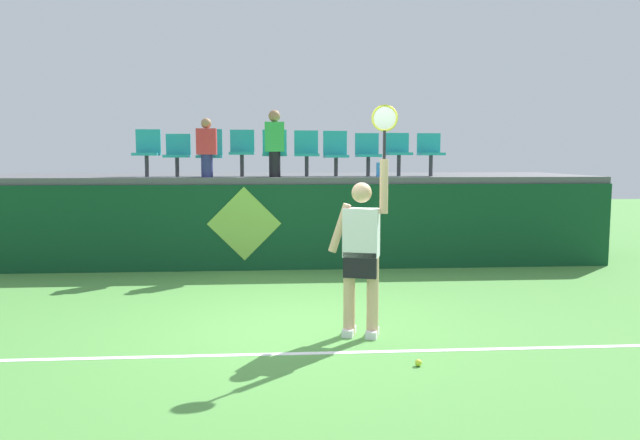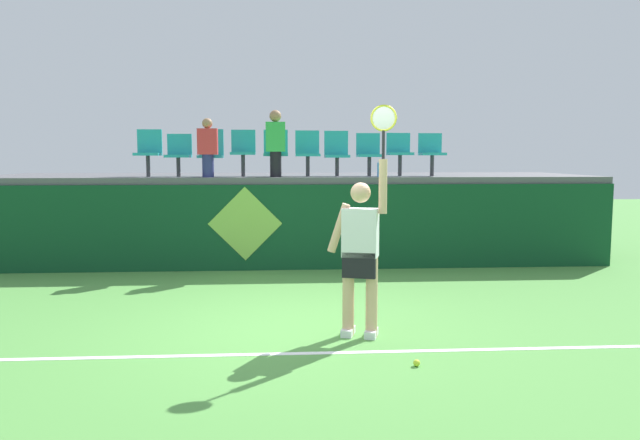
{
  "view_description": "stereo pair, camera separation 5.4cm",
  "coord_description": "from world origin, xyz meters",
  "px_view_note": "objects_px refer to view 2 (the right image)",
  "views": [
    {
      "loc": [
        -0.26,
        -6.84,
        1.97
      ],
      "look_at": [
        0.33,
        1.29,
        1.11
      ],
      "focal_mm": 34.14,
      "sensor_mm": 36.0,
      "label": 1
    },
    {
      "loc": [
        -0.21,
        -6.85,
        1.97
      ],
      "look_at": [
        0.33,
        1.29,
        1.11
      ],
      "focal_mm": 34.14,
      "sensor_mm": 36.0,
      "label": 2
    }
  ],
  "objects_px": {
    "stadium_chair_8": "(399,151)",
    "stadium_chair_9": "(431,151)",
    "spectator_1": "(276,142)",
    "stadium_chair_1": "(179,153)",
    "stadium_chair_6": "(337,152)",
    "stadium_chair_7": "(369,152)",
    "stadium_chair_3": "(243,150)",
    "stadium_chair_4": "(276,151)",
    "stadium_chair_5": "(308,151)",
    "tennis_player": "(361,250)",
    "stadium_chair_0": "(149,150)",
    "tennis_ball": "(417,363)",
    "stadium_chair_2": "(211,151)",
    "water_bottle": "(379,170)",
    "spectator_0": "(208,147)"
  },
  "relations": [
    {
      "from": "stadium_chair_8",
      "to": "stadium_chair_9",
      "type": "xyz_separation_m",
      "value": [
        0.6,
        0.0,
        -0.0
      ]
    },
    {
      "from": "stadium_chair_8",
      "to": "spectator_1",
      "type": "height_order",
      "value": "spectator_1"
    },
    {
      "from": "stadium_chair_1",
      "to": "stadium_chair_8",
      "type": "bearing_deg",
      "value": -0.04
    },
    {
      "from": "stadium_chair_6",
      "to": "stadium_chair_7",
      "type": "relative_size",
      "value": 1.05
    },
    {
      "from": "stadium_chair_3",
      "to": "spectator_1",
      "type": "bearing_deg",
      "value": -34.89
    },
    {
      "from": "stadium_chair_4",
      "to": "stadium_chair_5",
      "type": "xyz_separation_m",
      "value": [
        0.58,
        -0.0,
        -0.01
      ]
    },
    {
      "from": "stadium_chair_4",
      "to": "stadium_chair_9",
      "type": "distance_m",
      "value": 2.88
    },
    {
      "from": "tennis_player",
      "to": "stadium_chair_5",
      "type": "bearing_deg",
      "value": 94.44
    },
    {
      "from": "stadium_chair_1",
      "to": "stadium_chair_5",
      "type": "bearing_deg",
      "value": 0.12
    },
    {
      "from": "stadium_chair_6",
      "to": "stadium_chair_7",
      "type": "height_order",
      "value": "stadium_chair_6"
    },
    {
      "from": "stadium_chair_0",
      "to": "spectator_1",
      "type": "height_order",
      "value": "spectator_1"
    },
    {
      "from": "tennis_ball",
      "to": "stadium_chair_2",
      "type": "height_order",
      "value": "stadium_chair_2"
    },
    {
      "from": "water_bottle",
      "to": "spectator_1",
      "type": "height_order",
      "value": "spectator_1"
    },
    {
      "from": "stadium_chair_1",
      "to": "stadium_chair_3",
      "type": "xyz_separation_m",
      "value": [
        1.16,
        0.0,
        0.05
      ]
    },
    {
      "from": "stadium_chair_0",
      "to": "stadium_chair_7",
      "type": "height_order",
      "value": "stadium_chair_0"
    },
    {
      "from": "stadium_chair_6",
      "to": "stadium_chair_8",
      "type": "xyz_separation_m",
      "value": [
        1.16,
        -0.01,
        0.01
      ]
    },
    {
      "from": "stadium_chair_9",
      "to": "stadium_chair_5",
      "type": "bearing_deg",
      "value": 179.81
    },
    {
      "from": "tennis_ball",
      "to": "stadium_chair_1",
      "type": "bearing_deg",
      "value": 118.54
    },
    {
      "from": "water_bottle",
      "to": "stadium_chair_0",
      "type": "xyz_separation_m",
      "value": [
        -4.11,
        0.46,
        0.35
      ]
    },
    {
      "from": "stadium_chair_5",
      "to": "stadium_chair_6",
      "type": "height_order",
      "value": "stadium_chair_5"
    },
    {
      "from": "stadium_chair_0",
      "to": "spectator_0",
      "type": "xyz_separation_m",
      "value": [
        1.11,
        -0.48,
        0.05
      ]
    },
    {
      "from": "stadium_chair_4",
      "to": "spectator_1",
      "type": "distance_m",
      "value": 0.44
    },
    {
      "from": "stadium_chair_0",
      "to": "stadium_chair_1",
      "type": "relative_size",
      "value": 1.1
    },
    {
      "from": "tennis_ball",
      "to": "stadium_chair_8",
      "type": "bearing_deg",
      "value": 80.7
    },
    {
      "from": "stadium_chair_4",
      "to": "spectator_0",
      "type": "distance_m",
      "value": 1.27
    },
    {
      "from": "stadium_chair_5",
      "to": "stadium_chair_9",
      "type": "relative_size",
      "value": 1.05
    },
    {
      "from": "water_bottle",
      "to": "stadium_chair_8",
      "type": "bearing_deg",
      "value": 45.0
    },
    {
      "from": "stadium_chair_1",
      "to": "spectator_1",
      "type": "distance_m",
      "value": 1.8
    },
    {
      "from": "tennis_player",
      "to": "stadium_chair_9",
      "type": "distance_m",
      "value": 5.19
    },
    {
      "from": "stadium_chair_8",
      "to": "stadium_chair_9",
      "type": "height_order",
      "value": "stadium_chair_8"
    },
    {
      "from": "stadium_chair_6",
      "to": "stadium_chair_1",
      "type": "bearing_deg",
      "value": -179.85
    },
    {
      "from": "stadium_chair_7",
      "to": "spectator_0",
      "type": "height_order",
      "value": "spectator_0"
    },
    {
      "from": "stadium_chair_7",
      "to": "stadium_chair_9",
      "type": "distance_m",
      "value": 1.17
    },
    {
      "from": "stadium_chair_3",
      "to": "stadium_chair_8",
      "type": "bearing_deg",
      "value": -0.1
    },
    {
      "from": "stadium_chair_2",
      "to": "stadium_chair_5",
      "type": "distance_m",
      "value": 1.75
    },
    {
      "from": "stadium_chair_7",
      "to": "stadium_chair_1",
      "type": "bearing_deg",
      "value": -179.98
    },
    {
      "from": "spectator_1",
      "to": "stadium_chair_5",
      "type": "bearing_deg",
      "value": 35.56
    },
    {
      "from": "tennis_ball",
      "to": "stadium_chair_9",
      "type": "bearing_deg",
      "value": 74.94
    },
    {
      "from": "stadium_chair_3",
      "to": "stadium_chair_4",
      "type": "relative_size",
      "value": 1.0
    },
    {
      "from": "stadium_chair_6",
      "to": "stadium_chair_8",
      "type": "relative_size",
      "value": 1.05
    },
    {
      "from": "stadium_chair_4",
      "to": "tennis_ball",
      "type": "bearing_deg",
      "value": -76.7
    },
    {
      "from": "stadium_chair_1",
      "to": "stadium_chair_2",
      "type": "relative_size",
      "value": 0.9
    },
    {
      "from": "stadium_chair_0",
      "to": "stadium_chair_3",
      "type": "relative_size",
      "value": 1.0
    },
    {
      "from": "stadium_chair_1",
      "to": "stadium_chair_2",
      "type": "xyz_separation_m",
      "value": [
        0.57,
        0.01,
        0.03
      ]
    },
    {
      "from": "stadium_chair_6",
      "to": "stadium_chair_8",
      "type": "height_order",
      "value": "stadium_chair_6"
    },
    {
      "from": "stadium_chair_3",
      "to": "stadium_chair_5",
      "type": "distance_m",
      "value": 1.17
    },
    {
      "from": "stadium_chair_2",
      "to": "stadium_chair_6",
      "type": "height_order",
      "value": "stadium_chair_2"
    },
    {
      "from": "water_bottle",
      "to": "stadium_chair_9",
      "type": "distance_m",
      "value": 1.19
    },
    {
      "from": "stadium_chair_5",
      "to": "stadium_chair_8",
      "type": "bearing_deg",
      "value": -0.26
    },
    {
      "from": "tennis_ball",
      "to": "spectator_0",
      "type": "distance_m",
      "value": 6.16
    }
  ]
}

